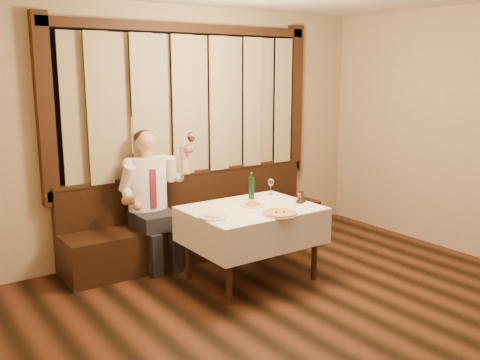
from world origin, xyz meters
TOP-DOWN VIEW (x-y plane):
  - room at (-0.00, 0.97)m, footprint 5.01×6.01m
  - banquette at (0.00, 2.72)m, footprint 3.20×0.61m
  - dining_table at (0.00, 1.70)m, footprint 1.27×0.97m
  - pizza at (0.05, 1.32)m, footprint 0.34×0.34m
  - pasta_red at (0.04, 1.74)m, footprint 0.25×0.25m
  - pasta_cream at (-0.51, 1.60)m, footprint 0.27×0.27m
  - green_bottle at (0.21, 1.99)m, footprint 0.06×0.06m
  - table_wine_glass at (0.50, 2.02)m, footprint 0.07×0.07m
  - cruet_caddy at (0.53, 1.57)m, footprint 0.13×0.10m
  - seated_man at (-0.64, 2.63)m, footprint 0.83×0.62m

SIDE VIEW (x-z plane):
  - banquette at x=0.00m, z-range -0.16..0.78m
  - dining_table at x=0.00m, z-range 0.27..1.03m
  - pizza at x=0.05m, z-range 0.75..0.79m
  - pasta_red at x=0.04m, z-range 0.75..0.83m
  - pasta_cream at x=-0.51m, z-range 0.75..0.84m
  - cruet_caddy at x=0.53m, z-range 0.74..0.86m
  - seated_man at x=-0.64m, z-range 0.11..1.59m
  - green_bottle at x=0.21m, z-range 0.74..1.02m
  - table_wine_glass at x=0.50m, z-range 0.80..0.98m
  - room at x=0.00m, z-range 0.09..2.91m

